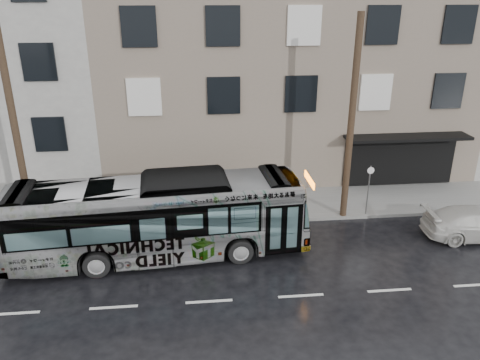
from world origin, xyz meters
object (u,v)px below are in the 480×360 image
object	(u,v)px
utility_pole_rear	(15,130)
white_sedan	(478,223)
sign_post	(368,190)
bus	(157,218)
utility_pole_front	(351,121)

from	to	relation	value
utility_pole_rear	white_sedan	bearing A→B (deg)	-7.15
sign_post	white_sedan	world-z (taller)	sign_post
bus	white_sedan	size ratio (longest dim) A/B	2.55
utility_pole_rear	bus	size ratio (longest dim) A/B	0.76
utility_pole_front	white_sedan	size ratio (longest dim) A/B	1.95
utility_pole_rear	utility_pole_front	bearing A→B (deg)	0.00
utility_pole_front	white_sedan	world-z (taller)	utility_pole_front
utility_pole_front	utility_pole_rear	size ratio (longest dim) A/B	1.00
utility_pole_front	utility_pole_rear	distance (m)	14.00
utility_pole_front	sign_post	distance (m)	3.48
utility_pole_front	sign_post	size ratio (longest dim) A/B	3.75
utility_pole_rear	white_sedan	distance (m)	19.70
utility_pole_front	sign_post	world-z (taller)	utility_pole_front
sign_post	bus	size ratio (longest dim) A/B	0.20
sign_post	utility_pole_front	bearing A→B (deg)	180.00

